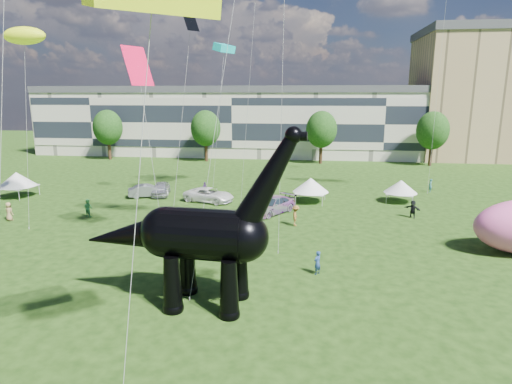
# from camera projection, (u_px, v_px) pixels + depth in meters

# --- Properties ---
(ground) EXTENTS (220.00, 220.00, 0.00)m
(ground) POSITION_uv_depth(u_px,v_px,m) (190.00, 314.00, 23.05)
(ground) COLOR #16330C
(ground) RESTS_ON ground
(terrace_row) EXTENTS (78.00, 11.00, 12.00)m
(terrace_row) POSITION_uv_depth(u_px,v_px,m) (237.00, 124.00, 82.66)
(terrace_row) COLOR beige
(terrace_row) RESTS_ON ground
(apartment_block) EXTENTS (28.00, 18.00, 22.00)m
(apartment_block) POSITION_uv_depth(u_px,v_px,m) (497.00, 98.00, 78.57)
(apartment_block) COLOR tan
(apartment_block) RESTS_ON ground
(tree_far_left) EXTENTS (5.20, 5.20, 9.44)m
(tree_far_left) POSITION_uv_depth(u_px,v_px,m) (108.00, 125.00, 76.59)
(tree_far_left) COLOR #382314
(tree_far_left) RESTS_ON ground
(tree_mid_left) EXTENTS (5.20, 5.20, 9.44)m
(tree_mid_left) POSITION_uv_depth(u_px,v_px,m) (206.00, 125.00, 74.38)
(tree_mid_left) COLOR #382314
(tree_mid_left) RESTS_ON ground
(tree_mid_right) EXTENTS (5.20, 5.20, 9.44)m
(tree_mid_right) POSITION_uv_depth(u_px,v_px,m) (322.00, 127.00, 71.93)
(tree_mid_right) COLOR #382314
(tree_mid_right) RESTS_ON ground
(tree_far_right) EXTENTS (5.20, 5.20, 9.44)m
(tree_far_right) POSITION_uv_depth(u_px,v_px,m) (433.00, 128.00, 69.72)
(tree_far_right) COLOR #382314
(tree_far_right) RESTS_ON ground
(dinosaur_sculpture) EXTENTS (12.76, 3.71, 10.41)m
(dinosaur_sculpture) POSITION_uv_depth(u_px,v_px,m) (196.00, 237.00, 23.38)
(dinosaur_sculpture) COLOR black
(dinosaur_sculpture) RESTS_ON ground
(car_silver) EXTENTS (2.71, 4.85, 1.56)m
(car_silver) POSITION_uv_depth(u_px,v_px,m) (161.00, 189.00, 49.92)
(car_silver) COLOR silver
(car_silver) RESTS_ON ground
(car_grey) EXTENTS (4.72, 3.12, 1.47)m
(car_grey) POSITION_uv_depth(u_px,v_px,m) (148.00, 191.00, 49.14)
(car_grey) COLOR gray
(car_grey) RESTS_ON ground
(car_white) EXTENTS (6.05, 4.03, 1.54)m
(car_white) POSITION_uv_depth(u_px,v_px,m) (209.00, 195.00, 46.96)
(car_white) COLOR white
(car_white) RESTS_ON ground
(car_dark) EXTENTS (5.04, 5.96, 1.64)m
(car_dark) POSITION_uv_depth(u_px,v_px,m) (272.00, 205.00, 42.37)
(car_dark) COLOR #595960
(car_dark) RESTS_ON ground
(gazebo_near) EXTENTS (4.33, 4.33, 2.71)m
(gazebo_near) POSITION_uv_depth(u_px,v_px,m) (311.00, 185.00, 46.53)
(gazebo_near) COLOR white
(gazebo_near) RESTS_ON ground
(gazebo_far) EXTENTS (4.34, 4.34, 2.47)m
(gazebo_far) POSITION_uv_depth(u_px,v_px,m) (401.00, 187.00, 46.57)
(gazebo_far) COLOR silver
(gazebo_far) RESTS_ON ground
(gazebo_left) EXTENTS (4.66, 4.66, 2.89)m
(gazebo_left) POSITION_uv_depth(u_px,v_px,m) (17.00, 180.00, 48.95)
(gazebo_left) COLOR silver
(gazebo_left) RESTS_ON ground
(visitors) EXTENTS (53.33, 26.94, 1.88)m
(visitors) POSITION_uv_depth(u_px,v_px,m) (194.00, 209.00, 40.78)
(visitors) COLOR brown
(visitors) RESTS_ON ground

